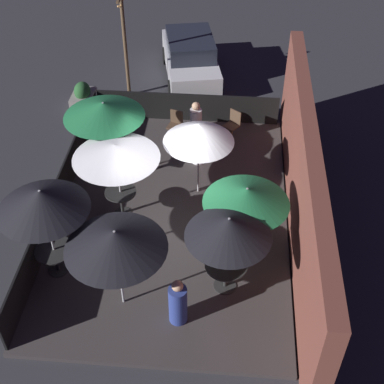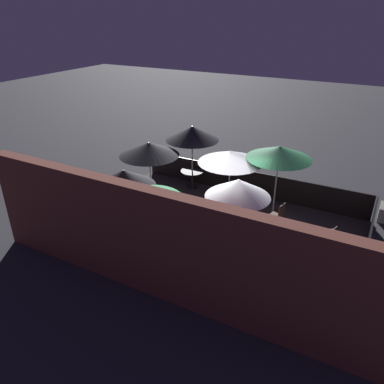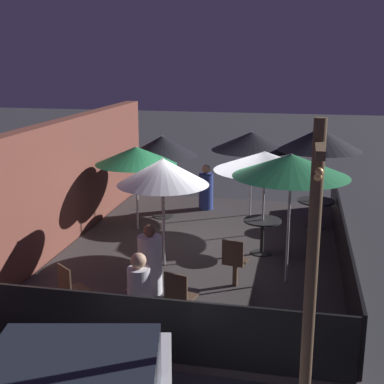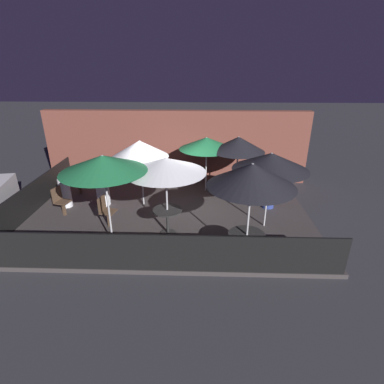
{
  "view_description": "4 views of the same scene",
  "coord_description": "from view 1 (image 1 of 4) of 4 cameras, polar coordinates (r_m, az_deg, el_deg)",
  "views": [
    {
      "loc": [
        10.03,
        1.38,
        9.83
      ],
      "look_at": [
        0.21,
        0.54,
        1.09
      ],
      "focal_mm": 50.0,
      "sensor_mm": 36.0,
      "label": 1
    },
    {
      "loc": [
        -4.21,
        9.31,
        6.48
      ],
      "look_at": [
        0.89,
        -0.13,
        1.2
      ],
      "focal_mm": 35.0,
      "sensor_mm": 36.0,
      "label": 2
    },
    {
      "loc": [
        -10.83,
        -2.02,
        4.28
      ],
      "look_at": [
        0.86,
        0.4,
        1.21
      ],
      "focal_mm": 50.0,
      "sensor_mm": 36.0,
      "label": 3
    },
    {
      "loc": [
        1.03,
        -8.61,
        4.59
      ],
      "look_at": [
        0.75,
        -0.33,
        0.99
      ],
      "focal_mm": 28.0,
      "sensor_mm": 36.0,
      "label": 4
    }
  ],
  "objects": [
    {
      "name": "ground_plane",
      "position": [
        14.11,
        -2.11,
        -2.63
      ],
      "size": [
        60.0,
        60.0,
        0.0
      ],
      "primitive_type": "plane",
      "color": "#2D2D33"
    },
    {
      "name": "patio_deck",
      "position": [
        14.07,
        -2.12,
        -2.45
      ],
      "size": [
        8.87,
        5.96,
        0.12
      ],
      "color": "#383333",
      "rests_on": "ground_plane"
    },
    {
      "name": "building_wall",
      "position": [
        13.2,
        11.7,
        1.09
      ],
      "size": [
        10.47,
        0.36,
        2.89
      ],
      "color": "brown",
      "rests_on": "ground_plane"
    },
    {
      "name": "fence_front",
      "position": [
        14.3,
        -13.92,
        -0.14
      ],
      "size": [
        8.67,
        0.05,
        0.95
      ],
      "color": "black",
      "rests_on": "patio_deck"
    },
    {
      "name": "fence_side_left",
      "position": [
        17.18,
        -0.49,
        9.04
      ],
      "size": [
        0.05,
        5.76,
        0.95
      ],
      "color": "black",
      "rests_on": "patio_deck"
    },
    {
      "name": "patio_umbrella_0",
      "position": [
        11.01,
        3.93,
        -3.78
      ],
      "size": [
        1.84,
        1.84,
        2.16
      ],
      "color": "#B2B2B7",
      "rests_on": "patio_deck"
    },
    {
      "name": "patio_umbrella_1",
      "position": [
        12.83,
        -8.15,
        4.33
      ],
      "size": [
        2.12,
        2.12,
        2.23
      ],
      "color": "#B2B2B7",
      "rests_on": "patio_deck"
    },
    {
      "name": "patio_umbrella_2",
      "position": [
        11.54,
        -15.76,
        -0.85
      ],
      "size": [
        1.99,
        1.99,
        2.48
      ],
      "color": "#B2B2B7",
      "rests_on": "patio_deck"
    },
    {
      "name": "patio_umbrella_3",
      "position": [
        13.47,
        0.72,
        6.32
      ],
      "size": [
        1.82,
        1.82,
        2.2
      ],
      "color": "#B2B2B7",
      "rests_on": "patio_deck"
    },
    {
      "name": "patio_umbrella_4",
      "position": [
        10.71,
        -8.2,
        -5.07
      ],
      "size": [
        2.1,
        2.1,
        2.24
      ],
      "color": "#B2B2B7",
      "rests_on": "patio_deck"
    },
    {
      "name": "patio_umbrella_5",
      "position": [
        11.85,
        5.85,
        -0.39
      ],
      "size": [
        1.96,
        1.96,
        2.04
      ],
      "color": "#B2B2B7",
      "rests_on": "patio_deck"
    },
    {
      "name": "patio_umbrella_6",
      "position": [
        13.97,
        -9.42,
        8.67
      ],
      "size": [
        2.11,
        2.11,
        2.45
      ],
      "color": "#B2B2B7",
      "rests_on": "patio_deck"
    },
    {
      "name": "dining_table_0",
      "position": [
        11.96,
        3.65,
        -8.17
      ],
      "size": [
        0.95,
        0.95,
        0.75
      ],
      "color": "black",
      "rests_on": "patio_deck"
    },
    {
      "name": "dining_table_1",
      "position": [
        13.74,
        -7.59,
        -0.44
      ],
      "size": [
        0.81,
        0.81,
        0.76
      ],
      "color": "black",
      "rests_on": "patio_deck"
    },
    {
      "name": "dining_table_2",
      "position": [
        12.68,
        -14.41,
        -6.37
      ],
      "size": [
        0.9,
        0.9,
        0.71
      ],
      "color": "black",
      "rests_on": "patio_deck"
    },
    {
      "name": "patio_chair_0",
      "position": [
        16.36,
        4.37,
        7.24
      ],
      "size": [
        0.56,
        0.56,
        0.94
      ],
      "rotation": [
        0.0,
        0.0,
        -0.65
      ],
      "color": "#4C3828",
      "rests_on": "patio_deck"
    },
    {
      "name": "patio_chair_1",
      "position": [
        16.34,
        -1.79,
        7.25
      ],
      "size": [
        0.5,
        0.5,
        0.93
      ],
      "rotation": [
        0.0,
        0.0,
        -0.28
      ],
      "color": "#4C3828",
      "rests_on": "patio_deck"
    },
    {
      "name": "patio_chair_2",
      "position": [
        15.11,
        -4.94,
        3.89
      ],
      "size": [
        0.47,
        0.47,
        0.94
      ],
      "rotation": [
        0.0,
        0.0,
        -0.2
      ],
      "color": "#4C3828",
      "rests_on": "patio_deck"
    },
    {
      "name": "patron_0",
      "position": [
        16.36,
        0.41,
        7.53
      ],
      "size": [
        0.5,
        0.5,
        1.22
      ],
      "rotation": [
        0.0,
        0.0,
        0.56
      ],
      "color": "silver",
      "rests_on": "patio_deck"
    },
    {
      "name": "patron_1",
      "position": [
        11.42,
        -1.52,
        -11.76
      ],
      "size": [
        0.53,
        0.53,
        1.25
      ],
      "rotation": [
        0.0,
        0.0,
        4.27
      ],
      "color": "navy",
      "rests_on": "patio_deck"
    },
    {
      "name": "patron_2",
      "position": [
        15.36,
        0.7,
        5.02
      ],
      "size": [
        0.53,
        0.53,
        1.28
      ],
      "rotation": [
        0.0,
        0.0,
        0.28
      ],
      "color": "silver",
      "rests_on": "patio_deck"
    },
    {
      "name": "planter_box",
      "position": [
        18.46,
        -11.53,
        9.89
      ],
      "size": [
        1.02,
        0.72,
        0.92
      ],
      "color": "gray",
      "rests_on": "ground_plane"
    },
    {
      "name": "light_post",
      "position": [
        18.1,
        -7.21,
        15.94
      ],
      "size": [
        1.1,
        0.12,
        3.74
      ],
      "color": "brown",
      "rests_on": "ground_plane"
    },
    {
      "name": "parked_car_0",
      "position": [
        19.56,
        -0.18,
        14.2
      ],
      "size": [
        4.21,
        2.47,
        1.62
      ],
      "rotation": [
        0.0,
        0.0,
        0.2
      ],
      "color": "silver",
      "rests_on": "ground_plane"
    }
  ]
}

